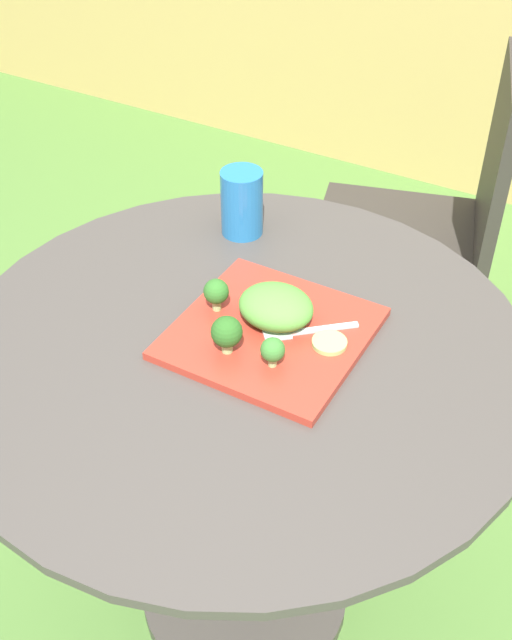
{
  "coord_description": "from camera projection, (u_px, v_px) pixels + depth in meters",
  "views": [
    {
      "loc": [
        0.48,
        -0.8,
        1.56
      ],
      "look_at": [
        0.02,
        0.02,
        0.78
      ],
      "focal_mm": 43.78,
      "sensor_mm": 36.0,
      "label": 1
    }
  ],
  "objects": [
    {
      "name": "broccoli_floret_0",
      "position": [
        228.0,
        333.0,
        1.18
      ],
      "size": [
        0.05,
        0.05,
        0.06
      ],
      "color": "#99B770",
      "rests_on": "salad_plate"
    },
    {
      "name": "ground_plane",
      "position": [
        245.0,
        595.0,
        1.71
      ],
      "size": [
        12.0,
        12.0,
        0.0
      ],
      "primitive_type": "plane",
      "color": "#4C7533"
    },
    {
      "name": "drinking_glass",
      "position": [
        242.0,
        206.0,
        1.45
      ],
      "size": [
        0.08,
        0.08,
        0.13
      ],
      "color": "#236BA8",
      "rests_on": "patio_table"
    },
    {
      "name": "patio_table",
      "position": [
        243.0,
        449.0,
        1.4
      ],
      "size": [
        0.93,
        0.93,
        0.74
      ],
      "color": "#423D38",
      "rests_on": "ground_plane"
    },
    {
      "name": "lettuce_mound",
      "position": [
        276.0,
        307.0,
        1.24
      ],
      "size": [
        0.12,
        0.11,
        0.06
      ],
      "primitive_type": "ellipsoid",
      "color": "#519338",
      "rests_on": "salad_plate"
    },
    {
      "name": "patio_chair",
      "position": [
        440.0,
        212.0,
        1.95
      ],
      "size": [
        0.55,
        0.55,
        0.9
      ],
      "color": "#332D28",
      "rests_on": "ground_plane"
    },
    {
      "name": "broccoli_floret_1",
      "position": [
        216.0,
        292.0,
        1.26
      ],
      "size": [
        0.04,
        0.04,
        0.06
      ],
      "color": "#99B770",
      "rests_on": "salad_plate"
    },
    {
      "name": "fork",
      "position": [
        302.0,
        332.0,
        1.24
      ],
      "size": [
        0.13,
        0.11,
        0.0
      ],
      "color": "silver",
      "rests_on": "salad_plate"
    },
    {
      "name": "salad_plate",
      "position": [
        271.0,
        333.0,
        1.25
      ],
      "size": [
        0.29,
        0.29,
        0.01
      ],
      "primitive_type": "cube",
      "color": "#AD3323",
      "rests_on": "patio_table"
    },
    {
      "name": "broccoli_floret_2",
      "position": [
        273.0,
        350.0,
        1.16
      ],
      "size": [
        0.04,
        0.04,
        0.05
      ],
      "color": "#99B770",
      "rests_on": "salad_plate"
    },
    {
      "name": "cucumber_slice_0",
      "position": [
        329.0,
        343.0,
        1.21
      ],
      "size": [
        0.06,
        0.06,
        0.01
      ],
      "primitive_type": "cylinder",
      "color": "#8EB766",
      "rests_on": "salad_plate"
    }
  ]
}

